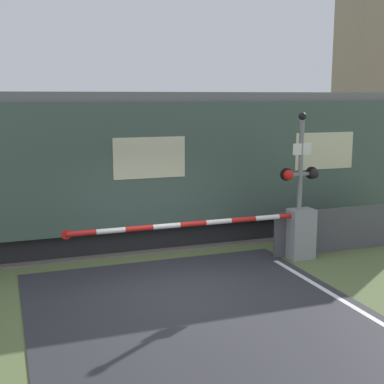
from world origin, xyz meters
name	(u,v)px	position (x,y,z in m)	size (l,w,h in m)	color
ground_plane	(178,290)	(0.00, 0.00, 0.00)	(80.00, 80.00, 0.00)	#5B6B3D
track_bed	(130,238)	(0.00, 4.18, 0.02)	(36.00, 3.20, 0.13)	#666056
train	(135,165)	(0.17, 4.18, 2.01)	(17.77, 3.08, 3.94)	black
crossing_barrier	(283,232)	(2.97, 1.08, 0.68)	(5.88, 0.44, 1.20)	gray
signal_post	(300,177)	(3.41, 1.13, 1.97)	(0.99, 0.26, 3.47)	gray
distant_building	(369,25)	(18.15, 18.21, 8.08)	(3.21, 3.21, 16.00)	gray
roadside_fence	(340,229)	(4.69, 1.28, 0.55)	(3.68, 0.06, 1.10)	#4C4C51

